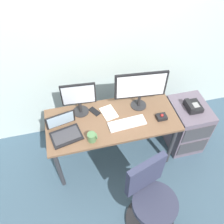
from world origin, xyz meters
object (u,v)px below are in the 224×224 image
laptop (64,130)px  monitor_side (79,97)px  file_cabinet (185,125)px  office_chair (150,200)px  trackball_mouse (162,117)px  keyboard (127,123)px  desk_phone (193,106)px  paper_notepad (109,113)px  coffee_mug (92,137)px  monitor_main (141,87)px  cell_phone (95,111)px

laptop → monitor_side: bearing=51.4°
file_cabinet → laptop: laptop is taller
file_cabinet → office_chair: 1.17m
laptop → trackball_mouse: bearing=-2.4°
keyboard → trackball_mouse: 0.39m
file_cabinet → office_chair: bearing=-133.3°
trackball_mouse → office_chair: bearing=-115.8°
trackball_mouse → laptop: bearing=177.6°
desk_phone → laptop: bearing=-178.0°
office_chair → trackball_mouse: bearing=64.2°
file_cabinet → desk_phone: (-0.01, -0.02, 0.37)m
trackball_mouse → paper_notepad: size_ratio=0.53×
coffee_mug → office_chair: bearing=-54.8°
monitor_side → paper_notepad: monitor_side is taller
monitor_main → coffee_mug: size_ratio=5.72×
desk_phone → monitor_main: monitor_main is taller
desk_phone → coffee_mug: bearing=-170.6°
monitor_side → trackball_mouse: bearing=-19.7°
monitor_side → paper_notepad: bearing=-16.9°
file_cabinet → trackball_mouse: bearing=-165.6°
file_cabinet → office_chair: office_chair is taller
office_chair → trackball_mouse: 0.88m
monitor_main → cell_phone: bearing=176.9°
file_cabinet → laptop: 1.57m
file_cabinet → cell_phone: (-1.15, 0.16, 0.39)m
trackball_mouse → coffee_mug: coffee_mug is taller
monitor_main → trackball_mouse: 0.40m
office_chair → cell_phone: bearing=109.0°
monitor_main → keyboard: monitor_main is taller
monitor_side → trackball_mouse: 0.93m
monitor_side → file_cabinet: bearing=-8.4°
office_chair → cell_phone: office_chair is taller
monitor_side → paper_notepad: (0.30, -0.09, -0.23)m
keyboard → trackball_mouse: size_ratio=3.80×
keyboard → paper_notepad: keyboard is taller
desk_phone → trackball_mouse: bearing=-167.4°
laptop → paper_notepad: (0.51, 0.17, -0.05)m
monitor_main → keyboard: 0.41m
monitor_main → laptop: size_ratio=1.58×
keyboard → desk_phone: bearing=6.1°
monitor_side → trackball_mouse: (0.85, -0.31, -0.21)m
office_chair → trackball_mouse: office_chair is taller
trackball_mouse → file_cabinet: bearing=14.4°
monitor_side → desk_phone: bearing=-9.2°
laptop → desk_phone: bearing=2.0°
office_chair → keyboard: office_chair is taller
office_chair → paper_notepad: bearing=101.5°
office_chair → coffee_mug: bearing=125.2°
keyboard → office_chair: bearing=-87.1°
paper_notepad → laptop: bearing=-161.8°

